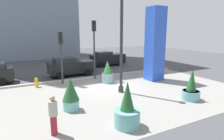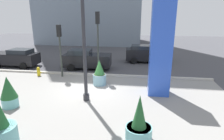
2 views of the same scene
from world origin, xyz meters
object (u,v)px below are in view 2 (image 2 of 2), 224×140
Objects in this scene: potted_plant_mid_plaza at (139,124)px; fire_hydrant at (39,72)px; traffic_light_corner at (60,42)px; art_pillar_blue at (161,46)px; traffic_light_far_side at (98,34)px; car_far_lane at (87,59)px; potted_plant_near_right at (1,127)px; car_intersection at (16,58)px; lamp_post at (84,40)px; potted_plant_by_pillar at (9,92)px; car_passing_lane at (146,54)px; potted_plant_near_left at (99,74)px.

potted_plant_mid_plaza is 2.61× the size of fire_hydrant.
art_pillar_blue is at bearing -17.71° from traffic_light_corner.
fire_hydrant is at bearing -177.32° from traffic_light_corner.
car_far_lane is at bearing 125.89° from traffic_light_far_side.
art_pillar_blue is 9.14m from potted_plant_near_right.
fire_hydrant is 4.44m from car_intersection.
art_pillar_blue is at bearing -31.45° from traffic_light_far_side.
car_intersection is (-8.75, 6.47, -2.73)m from lamp_post.
potted_plant_by_pillar is 2.36× the size of fire_hydrant.
car_far_lane is 0.97× the size of car_intersection.
fire_hydrant is 10.68m from car_passing_lane.
potted_plant_near_left is at bearing -22.39° from traffic_light_corner.
art_pillar_blue is 14.06m from car_intersection.
traffic_light_far_side reaches higher than car_far_lane.
lamp_post reaches higher than art_pillar_blue.
lamp_post is 7.33m from car_far_lane.
lamp_post is at bearing -36.51° from car_intersection.
potted_plant_near_right reaches higher than car_far_lane.
lamp_post is 1.19× the size of art_pillar_blue.
potted_plant_mid_plaza is 11.00m from car_far_lane.
potted_plant_mid_plaza is at bearing -64.47° from potted_plant_near_left.
potted_plant_mid_plaza is 15.35m from car_intersection.
art_pillar_blue reaches higher than potted_plant_by_pillar.
fire_hydrant is at bearing -146.23° from car_passing_lane.
car_far_lane is at bearing 74.90° from potted_plant_by_pillar.
potted_plant_near_right is 8.68m from traffic_light_corner.
car_far_lane reaches higher than car_intersection.
potted_plant_mid_plaza is (3.10, -3.29, -2.89)m from lamp_post.
potted_plant_near_right is at bearing -59.47° from potted_plant_by_pillar.
traffic_light_far_side is (-0.17, 4.41, -0.18)m from lamp_post.
lamp_post is at bearing 133.28° from potted_plant_mid_plaza.
art_pillar_blue is 8.09m from car_far_lane.
traffic_light_corner is (-0.94, 8.37, 2.07)m from potted_plant_near_right.
lamp_post is 10.90m from car_passing_lane.
potted_plant_near_left is at bearing 115.53° from potted_plant_mid_plaza.
traffic_light_far_side is 1.13× the size of car_intersection.
fire_hydrant is at bearing -174.79° from traffic_light_far_side.
traffic_light_corner reaches higher than potted_plant_near_left.
fire_hydrant is at bearing -34.78° from car_intersection.
traffic_light_corner reaches higher than potted_plant_by_pillar.
traffic_light_far_side is at bearing 6.90° from traffic_light_corner.
car_passing_lane is (3.49, 7.23, 0.10)m from potted_plant_near_left.
potted_plant_by_pillar is 0.39× the size of car_intersection.
potted_plant_by_pillar is 8.29m from car_far_lane.
lamp_post reaches higher than potted_plant_near_right.
car_passing_lane is (0.65, 13.17, 0.21)m from potted_plant_mid_plaza.
car_far_lane is (0.44, 10.91, 0.16)m from potted_plant_near_right.
traffic_light_far_side is 1.17× the size of car_passing_lane.
car_intersection reaches higher than fire_hydrant.
lamp_post is 4.16× the size of potted_plant_by_pillar.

